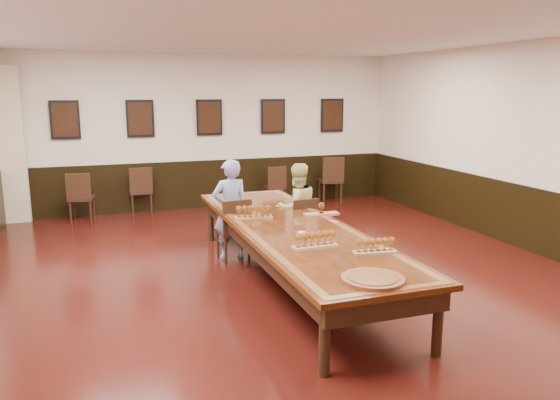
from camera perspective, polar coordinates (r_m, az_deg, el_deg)
name	(u,v)px	position (r m, az deg, el deg)	size (l,w,h in m)	color
floor	(293,283)	(7.22, 1.33, -8.63)	(8.00, 10.00, 0.02)	black
ceiling	(294,26)	(6.82, 1.46, 17.69)	(8.00, 10.00, 0.02)	white
wall_back	(209,132)	(11.63, -7.44, 7.10)	(8.00, 0.02, 3.20)	beige
wall_right	(545,149)	(9.06, 25.94, 4.81)	(0.02, 10.00, 3.20)	beige
chair_man	(233,229)	(8.03, -4.94, -3.04)	(0.44, 0.47, 0.93)	black
chair_woman	(300,226)	(8.28, 2.08, -2.71)	(0.41, 0.45, 0.89)	black
spare_chair_a	(81,197)	(11.03, -20.06, 0.34)	(0.44, 0.48, 0.95)	black
spare_chair_b	(140,190)	(11.38, -14.42, 1.03)	(0.45, 0.49, 0.96)	black
spare_chair_c	(274,186)	(11.68, -0.61, 1.47)	(0.41, 0.45, 0.88)	black
spare_chair_d	(331,179)	(12.17, 5.31, 2.18)	(0.48, 0.52, 1.03)	black
person_man	(230,209)	(8.05, -5.21, -0.97)	(0.54, 0.36, 1.48)	#454FAC
person_woman	(297,208)	(8.31, 1.79, -0.89)	(0.69, 0.54, 1.39)	#DBD789
pink_phone	(334,221)	(7.26, 5.66, -2.25)	(0.07, 0.13, 0.01)	#F250A5
curtain	(12,146)	(11.29, -26.23, 5.12)	(0.45, 0.18, 2.90)	beige
wainscoting	(293,245)	(7.06, 1.35, -4.74)	(8.00, 10.00, 1.00)	black
conference_table	(293,237)	(7.03, 1.35, -3.88)	(1.40, 5.00, 0.76)	#321508
posters	(209,117)	(11.54, -7.40, 8.56)	(6.14, 0.04, 0.74)	black
flight_a	(254,212)	(7.39, -2.78, -1.31)	(0.52, 0.25, 0.19)	#95683E
flight_b	(322,209)	(7.61, 4.36, -0.97)	(0.49, 0.17, 0.18)	#95683E
flight_c	(315,240)	(6.04, 3.68, -4.22)	(0.52, 0.17, 0.19)	#95683E
flight_d	(375,246)	(5.92, 9.90, -4.79)	(0.48, 0.20, 0.17)	#95683E
red_plate_grp	(302,233)	(6.65, 2.31, -3.46)	(0.18, 0.18, 0.02)	red
carved_platter	(373,279)	(5.11, 9.67, -8.15)	(0.70, 0.70, 0.05)	#531D10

